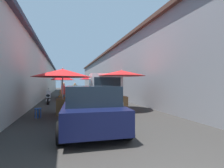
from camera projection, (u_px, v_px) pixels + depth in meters
ground at (82, 101)px, 14.59m from camera, size 90.00×90.00×0.00m
building_left_whitewash at (2, 75)px, 14.78m from camera, size 49.80×7.50×4.57m
building_right_concrete at (142, 73)px, 18.70m from camera, size 49.80×7.50×5.44m
fruit_stall_mid_lane at (121, 79)px, 9.21m from camera, size 2.63×2.63×2.34m
fruit_stall_near_left at (63, 78)px, 8.07m from camera, size 2.87×2.87×2.32m
fruit_stall_far_left at (63, 80)px, 15.34m from camera, size 2.10×2.10×2.40m
fruit_stall_near_right at (61, 80)px, 18.22m from camera, size 2.31×2.31×2.47m
fruit_stall_far_right at (94, 79)px, 15.68m from camera, size 2.83×2.83×2.47m
hatchback_car at (91, 107)px, 5.53m from camera, size 4.00×2.11×1.45m
delivery_truck at (103, 91)px, 10.28m from camera, size 5.01×2.17×2.08m
vendor_by_crates at (63, 92)px, 11.25m from camera, size 0.64×0.24×1.61m
vendor_in_shade at (75, 89)px, 17.14m from camera, size 0.39×0.57×1.59m
parked_scooter at (48, 98)px, 12.36m from camera, size 1.69×0.35×1.14m
plastic_stool at (38, 111)px, 7.23m from camera, size 0.30×0.30×0.43m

